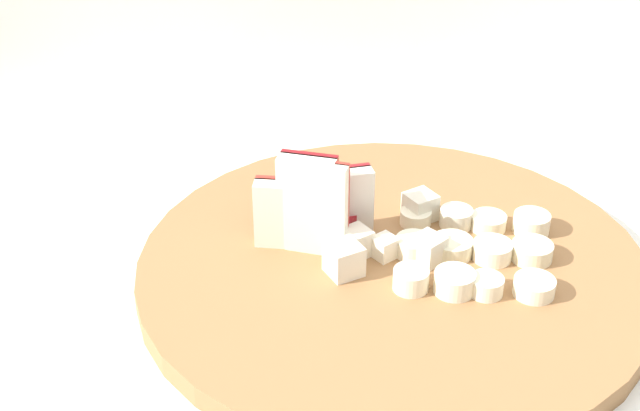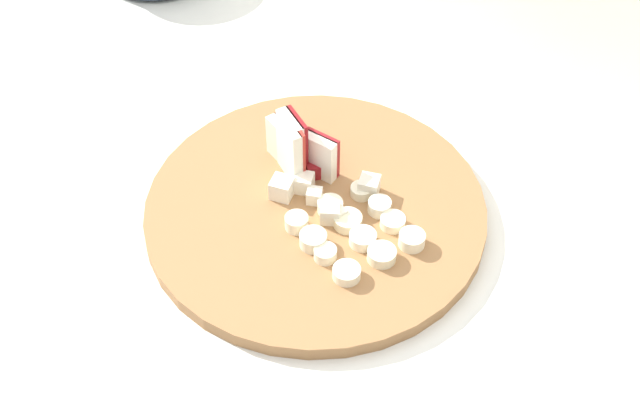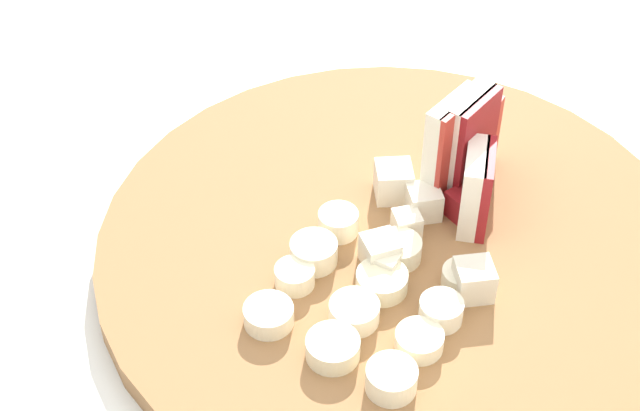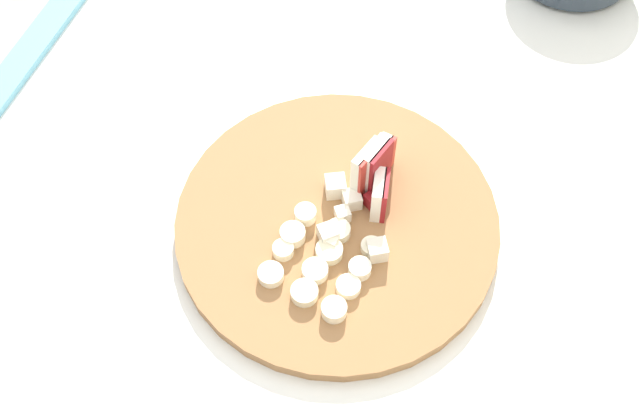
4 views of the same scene
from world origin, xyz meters
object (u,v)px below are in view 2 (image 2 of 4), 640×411
apple_dice_pile (320,191)px  banana_slice_rows (354,231)px  cutting_board (315,211)px  apple_wedge_fan (296,147)px

apple_dice_pile → banana_slice_rows: size_ratio=0.81×
cutting_board → banana_slice_rows: size_ratio=2.96×
apple_dice_pile → banana_slice_rows: (0.06, -0.01, -0.00)m
apple_dice_pile → banana_slice_rows: 0.06m
cutting_board → apple_wedge_fan: (-0.05, 0.02, 0.04)m
banana_slice_rows → apple_wedge_fan: bearing=168.4°
cutting_board → banana_slice_rows: bearing=0.6°
apple_wedge_fan → apple_dice_pile: apple_wedge_fan is taller
cutting_board → apple_wedge_fan: 0.07m
cutting_board → banana_slice_rows: 0.06m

